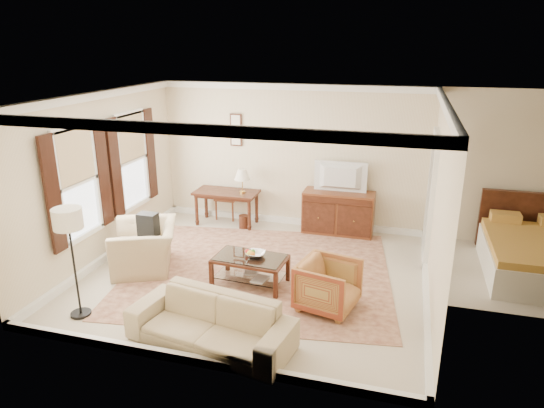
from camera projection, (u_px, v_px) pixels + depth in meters
The scene contains 21 objects.
room_shell at pixel (254, 126), 7.27m from camera, with size 5.51×5.01×2.91m.
annex_bedroom at pixel (541, 258), 7.84m from camera, with size 3.00×2.70×2.90m.
window_front at pixel (78, 183), 7.62m from camera, with size 0.12×1.56×1.80m, color #CCB284, non-canonical shape.
window_rear at pixel (132, 161), 9.08m from camera, with size 0.12×1.56×1.80m, color #CCB284, non-canonical shape.
doorway at pixel (430, 199), 8.38m from camera, with size 0.10×1.12×2.25m, color white, non-canonical shape.
rug at pixel (258, 271), 8.13m from camera, with size 4.32×3.70×0.01m, color brown.
writing_desk at pixel (226, 196), 10.08m from camera, with size 1.31×0.66×0.72m.
desk_chair at pixel (227, 195), 10.46m from camera, with size 0.45×0.45×1.05m, color brown, non-canonical shape.
desk_lamp at pixel (242, 181), 9.87m from camera, with size 0.32×0.32×0.50m, color silver, non-canonical shape.
framed_prints at pixel (236, 130), 9.99m from camera, with size 0.25×0.04×0.68m, color #4B2315, non-canonical shape.
sideboard at pixel (338, 213), 9.66m from camera, with size 1.40×0.54×0.86m, color brown.
tv at pixel (340, 168), 9.34m from camera, with size 0.99×0.57×0.13m, color black.
coffee_table at pixel (250, 263), 7.61m from camera, with size 1.17×0.73×0.48m.
fruit_bowl at pixel (256, 253), 7.57m from camera, with size 0.42×0.42×0.10m, color silver.
book_a at pixel (244, 271), 7.76m from camera, with size 0.28×0.04×0.38m, color brown.
book_b at pixel (254, 278), 7.53m from camera, with size 0.28×0.03×0.38m, color brown.
striped_armchair at pixel (328, 283), 6.90m from camera, with size 0.78×0.73×0.81m, color maroon.
club_armchair at pixel (144, 240), 8.12m from camera, with size 1.18×0.77×1.03m, color tan.
backpack at pixel (148, 224), 8.13m from camera, with size 0.32×0.22×0.40m, color black.
sofa at pixel (210, 315), 6.07m from camera, with size 2.11×0.62×0.83m, color tan.
floor_lamp at pixel (69, 227), 6.43m from camera, with size 0.39×0.39×1.59m.
Camera 1 is at (2.24, -6.91, 3.67)m, focal length 32.00 mm.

